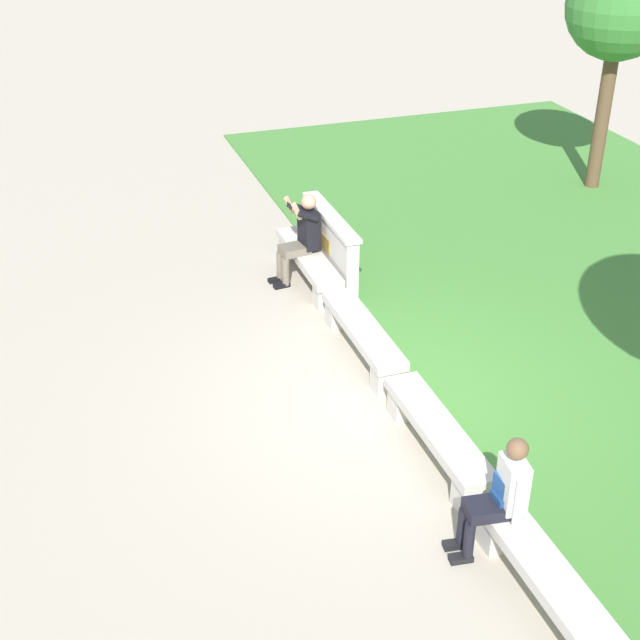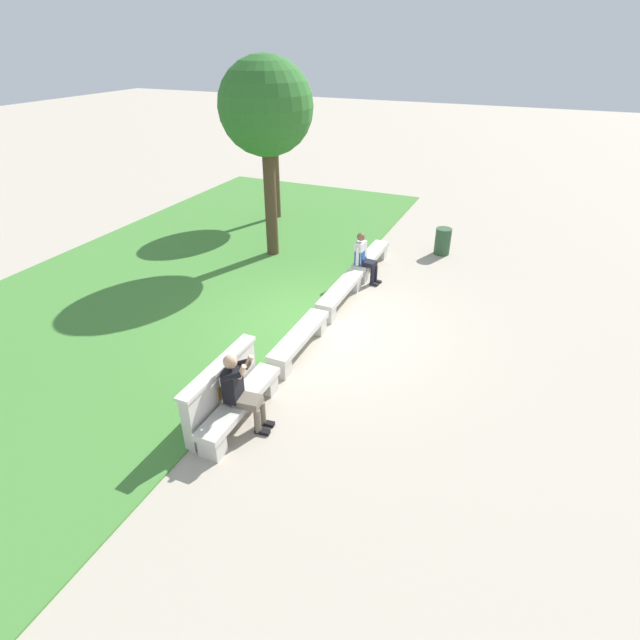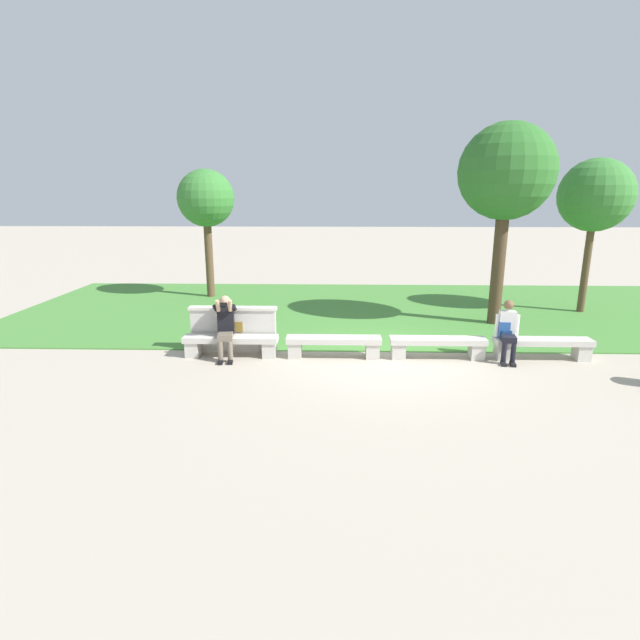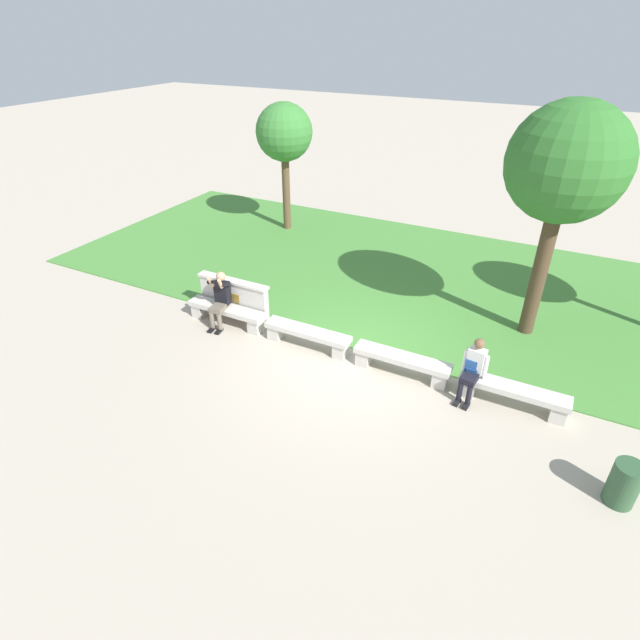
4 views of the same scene
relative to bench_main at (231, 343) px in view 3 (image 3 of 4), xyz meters
name	(u,v)px [view 3 (image 3 of 4)]	position (x,y,z in m)	size (l,w,h in m)	color
ground_plane	(385,358)	(3.28, 0.00, -0.30)	(80.00, 80.00, 0.00)	#B2A593
grass_strip	(371,310)	(3.28, 4.38, -0.29)	(20.57, 8.00, 0.03)	#478438
bench_main	(231,343)	(0.00, 0.00, 0.00)	(2.00, 0.40, 0.45)	beige
bench_near	(334,344)	(2.19, 0.00, 0.00)	(2.00, 0.40, 0.45)	beige
bench_mid	(438,345)	(4.38, 0.00, 0.00)	(2.00, 0.40, 0.45)	beige
bench_far	(543,346)	(6.57, 0.00, 0.00)	(2.00, 0.40, 0.45)	beige
backrest_wall_with_plaque	(234,329)	(0.00, 0.34, 0.21)	(1.90, 0.24, 1.01)	beige
person_photographer	(225,324)	(-0.08, -0.08, 0.43)	(0.50, 0.75, 1.32)	black
person_distant	(508,329)	(5.78, -0.07, 0.37)	(0.48, 0.70, 1.26)	black
backpack	(505,330)	(5.77, 0.02, 0.32)	(0.28, 0.24, 0.43)	#234C8C
tree_behind_wall	(507,174)	(6.44, 2.87, 3.54)	(2.38, 2.38, 5.09)	#4C3826
tree_left_background	(206,200)	(-1.91, 6.11, 2.86)	(1.81, 1.81, 4.12)	brown
tree_right_background	(595,196)	(9.37, 4.26, 3.00)	(1.99, 1.99, 4.32)	brown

